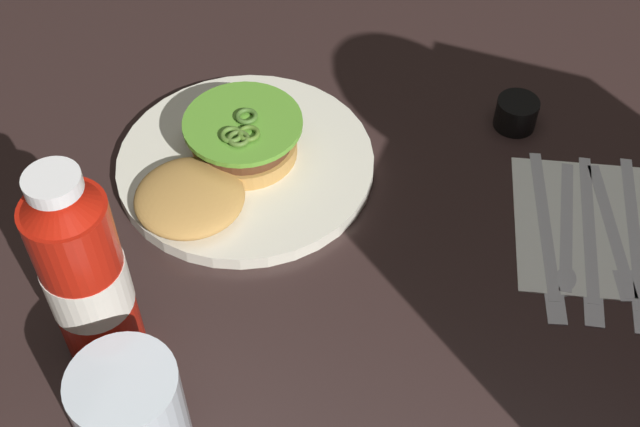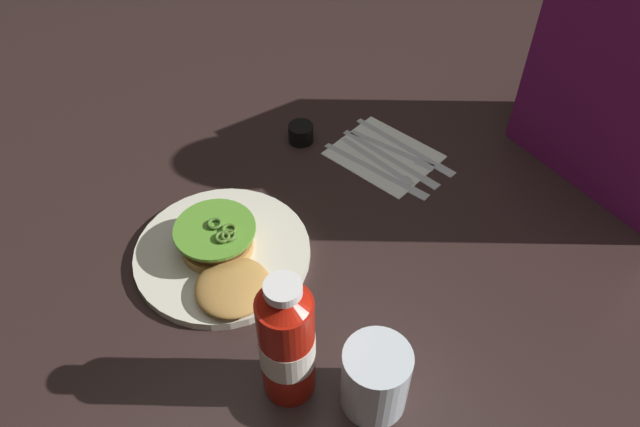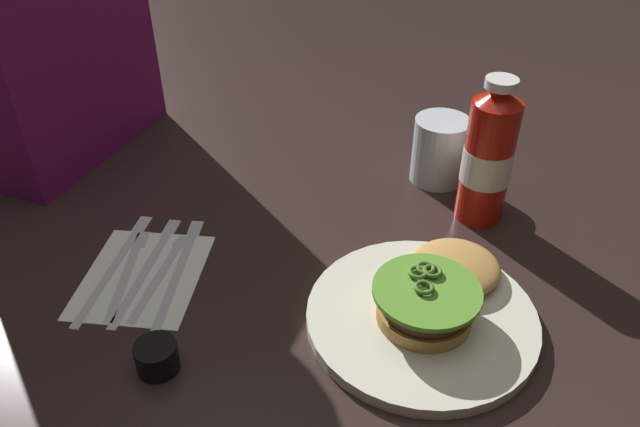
{
  "view_description": "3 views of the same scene",
  "coord_description": "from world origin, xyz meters",
  "px_view_note": "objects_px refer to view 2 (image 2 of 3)",
  "views": [
    {
      "loc": [
        0.46,
        0.14,
        0.65
      ],
      "look_at": [
        -0.01,
        -0.04,
        0.07
      ],
      "focal_mm": 47.31,
      "sensor_mm": 36.0,
      "label": 1
    },
    {
      "loc": [
        0.49,
        -0.37,
        0.74
      ],
      "look_at": [
        -0.03,
        -0.02,
        0.08
      ],
      "focal_mm": 34.32,
      "sensor_mm": 36.0,
      "label": 2
    },
    {
      "loc": [
        -0.61,
        -0.24,
        0.53
      ],
      "look_at": [
        -0.04,
        -0.01,
        0.08
      ],
      "focal_mm": 34.25,
      "sensor_mm": 36.0,
      "label": 3
    }
  ],
  "objects_px": {
    "napkin": "(384,155)",
    "spoon_utensil": "(388,167)",
    "water_glass": "(375,378)",
    "condiment_cup": "(301,133)",
    "table_knife": "(382,172)",
    "butter_knife": "(396,160)",
    "dinner_plate": "(223,253)",
    "burger_sandwich": "(222,255)",
    "steak_knife": "(410,149)",
    "ketchup_bottle": "(287,343)",
    "fork_utensil": "(400,151)"
  },
  "relations": [
    {
      "from": "condiment_cup",
      "to": "steak_knife",
      "type": "relative_size",
      "value": 0.21
    },
    {
      "from": "burger_sandwich",
      "to": "fork_utensil",
      "type": "height_order",
      "value": "burger_sandwich"
    },
    {
      "from": "steak_knife",
      "to": "table_knife",
      "type": "bearing_deg",
      "value": -75.23
    },
    {
      "from": "condiment_cup",
      "to": "butter_knife",
      "type": "distance_m",
      "value": 0.18
    },
    {
      "from": "spoon_utensil",
      "to": "table_knife",
      "type": "bearing_deg",
      "value": -77.07
    },
    {
      "from": "dinner_plate",
      "to": "napkin",
      "type": "xyz_separation_m",
      "value": [
        -0.05,
        0.35,
        -0.01
      ]
    },
    {
      "from": "napkin",
      "to": "spoon_utensil",
      "type": "height_order",
      "value": "spoon_utensil"
    },
    {
      "from": "ketchup_bottle",
      "to": "butter_knife",
      "type": "relative_size",
      "value": 0.99
    },
    {
      "from": "steak_knife",
      "to": "dinner_plate",
      "type": "bearing_deg",
      "value": -84.9
    },
    {
      "from": "fork_utensil",
      "to": "steak_knife",
      "type": "height_order",
      "value": "same"
    },
    {
      "from": "condiment_cup",
      "to": "ketchup_bottle",
      "type": "bearing_deg",
      "value": -33.84
    },
    {
      "from": "spoon_utensil",
      "to": "steak_knife",
      "type": "height_order",
      "value": "same"
    },
    {
      "from": "burger_sandwich",
      "to": "butter_knife",
      "type": "xyz_separation_m",
      "value": [
        -0.05,
        0.37,
        -0.03
      ]
    },
    {
      "from": "napkin",
      "to": "ketchup_bottle",
      "type": "bearing_deg",
      "value": -52.4
    },
    {
      "from": "ketchup_bottle",
      "to": "water_glass",
      "type": "bearing_deg",
      "value": 45.69
    },
    {
      "from": "condiment_cup",
      "to": "steak_knife",
      "type": "height_order",
      "value": "condiment_cup"
    },
    {
      "from": "ketchup_bottle",
      "to": "butter_knife",
      "type": "distance_m",
      "value": 0.48
    },
    {
      "from": "burger_sandwich",
      "to": "ketchup_bottle",
      "type": "relative_size",
      "value": 0.96
    },
    {
      "from": "ketchup_bottle",
      "to": "table_knife",
      "type": "distance_m",
      "value": 0.44
    },
    {
      "from": "spoon_utensil",
      "to": "steak_knife",
      "type": "bearing_deg",
      "value": 105.28
    },
    {
      "from": "fork_utensil",
      "to": "spoon_utensil",
      "type": "bearing_deg",
      "value": -63.72
    },
    {
      "from": "dinner_plate",
      "to": "condiment_cup",
      "type": "xyz_separation_m",
      "value": [
        -0.17,
        0.25,
        0.01
      ]
    },
    {
      "from": "napkin",
      "to": "butter_knife",
      "type": "xyz_separation_m",
      "value": [
        0.03,
        0.01,
        0.0
      ]
    },
    {
      "from": "burger_sandwich",
      "to": "napkin",
      "type": "xyz_separation_m",
      "value": [
        -0.08,
        0.36,
        -0.03
      ]
    },
    {
      "from": "water_glass",
      "to": "butter_knife",
      "type": "height_order",
      "value": "water_glass"
    },
    {
      "from": "water_glass",
      "to": "spoon_utensil",
      "type": "relative_size",
      "value": 0.59
    },
    {
      "from": "dinner_plate",
      "to": "steak_knife",
      "type": "distance_m",
      "value": 0.4
    },
    {
      "from": "burger_sandwich",
      "to": "butter_knife",
      "type": "height_order",
      "value": "burger_sandwich"
    },
    {
      "from": "burger_sandwich",
      "to": "napkin",
      "type": "height_order",
      "value": "burger_sandwich"
    },
    {
      "from": "water_glass",
      "to": "table_knife",
      "type": "distance_m",
      "value": 0.43
    },
    {
      "from": "butter_knife",
      "to": "fork_utensil",
      "type": "relative_size",
      "value": 1.27
    },
    {
      "from": "burger_sandwich",
      "to": "fork_utensil",
      "type": "bearing_deg",
      "value": 99.51
    },
    {
      "from": "table_knife",
      "to": "spoon_utensil",
      "type": "bearing_deg",
      "value": 102.93
    },
    {
      "from": "table_knife",
      "to": "butter_knife",
      "type": "bearing_deg",
      "value": 105.21
    },
    {
      "from": "burger_sandwich",
      "to": "fork_utensil",
      "type": "xyz_separation_m",
      "value": [
        -0.07,
        0.39,
        -0.03
      ]
    },
    {
      "from": "butter_knife",
      "to": "steak_knife",
      "type": "height_order",
      "value": "same"
    },
    {
      "from": "steak_knife",
      "to": "napkin",
      "type": "bearing_deg",
      "value": -107.73
    },
    {
      "from": "dinner_plate",
      "to": "condiment_cup",
      "type": "height_order",
      "value": "condiment_cup"
    },
    {
      "from": "condiment_cup",
      "to": "table_knife",
      "type": "bearing_deg",
      "value": 23.75
    },
    {
      "from": "spoon_utensil",
      "to": "butter_knife",
      "type": "xyz_separation_m",
      "value": [
        -0.01,
        0.02,
        0.0
      ]
    },
    {
      "from": "condiment_cup",
      "to": "table_knife",
      "type": "height_order",
      "value": "condiment_cup"
    },
    {
      "from": "water_glass",
      "to": "burger_sandwich",
      "type": "bearing_deg",
      "value": -167.86
    },
    {
      "from": "burger_sandwich",
      "to": "spoon_utensil",
      "type": "height_order",
      "value": "burger_sandwich"
    },
    {
      "from": "dinner_plate",
      "to": "butter_knife",
      "type": "relative_size",
      "value": 1.25
    },
    {
      "from": "table_knife",
      "to": "butter_knife",
      "type": "height_order",
      "value": "same"
    },
    {
      "from": "ketchup_bottle",
      "to": "table_knife",
      "type": "height_order",
      "value": "ketchup_bottle"
    },
    {
      "from": "dinner_plate",
      "to": "condiment_cup",
      "type": "distance_m",
      "value": 0.3
    },
    {
      "from": "butter_knife",
      "to": "condiment_cup",
      "type": "bearing_deg",
      "value": -143.2
    },
    {
      "from": "napkin",
      "to": "spoon_utensil",
      "type": "relative_size",
      "value": 1.02
    },
    {
      "from": "ketchup_bottle",
      "to": "napkin",
      "type": "height_order",
      "value": "ketchup_bottle"
    }
  ]
}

